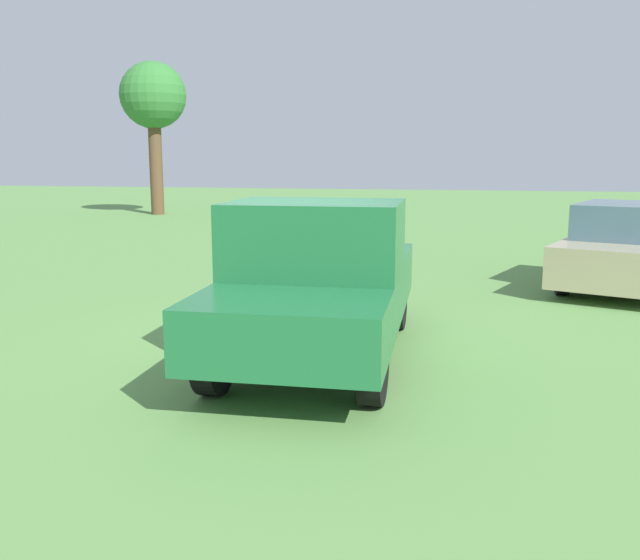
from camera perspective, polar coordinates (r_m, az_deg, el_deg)
name	(u,v)px	position (r m, az deg, el deg)	size (l,w,h in m)	color
ground_plane	(294,349)	(8.34, -2.19, -5.76)	(80.00, 80.00, 0.00)	#5B8C47
pickup_truck	(318,278)	(7.74, -0.16, 0.13)	(4.63, 1.97, 1.82)	black
sedan_near	(630,248)	(13.37, 24.36, 2.46)	(4.92, 3.34, 1.49)	black
tree_back_left	(153,99)	(28.19, -13.69, 14.40)	(2.56, 2.56, 5.89)	brown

